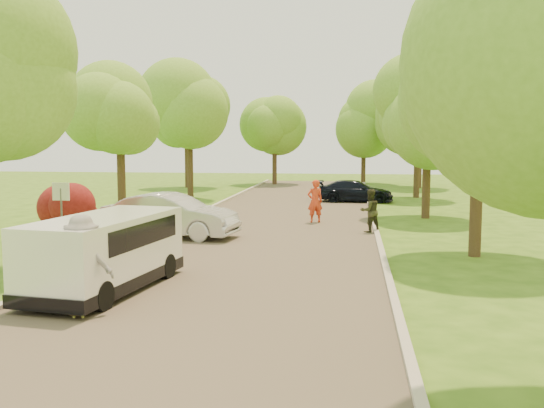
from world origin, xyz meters
The scene contains 22 objects.
ground centered at (0.00, 0.00, 0.00)m, with size 100.00×100.00×0.00m, color #355E16.
road centered at (0.00, 8.00, 0.01)m, with size 8.00×60.00×0.01m, color #4C4438.
curb_left centered at (-4.05, 8.00, 0.06)m, with size 0.18×60.00×0.12m, color #B2AD9E.
curb_right centered at (4.05, 8.00, 0.06)m, with size 0.18×60.00×0.12m, color #B2AD9E.
street_sign centered at (-5.80, 4.00, 1.56)m, with size 0.55×0.06×2.17m.
red_shrub centered at (-6.30, 5.50, 1.10)m, with size 1.70×1.70×1.95m.
tree_l_midb centered at (-6.81, 12.00, 4.59)m, with size 4.30×4.20×6.62m.
tree_l_far centered at (-6.39, 22.00, 5.47)m, with size 4.92×4.80×7.79m.
tree_r_mida centered at (7.02, 5.00, 5.54)m, with size 5.13×5.00×7.95m.
tree_r_midb centered at (6.60, 14.00, 4.88)m, with size 4.51×4.40×7.01m.
tree_r_far centered at (7.23, 24.00, 5.83)m, with size 5.33×5.20×8.34m.
tree_bg_a centered at (-8.78, 30.00, 5.31)m, with size 5.12×5.00×7.72m.
tree_bg_b centered at (8.22, 32.00, 5.54)m, with size 5.12×5.00×7.95m.
tree_bg_c centered at (-2.79, 34.00, 5.02)m, with size 4.92×4.80×7.33m.
tree_bg_d centered at (4.22, 36.00, 5.31)m, with size 5.12×5.00×7.72m.
minivan centered at (-2.49, -0.45, 0.92)m, with size 2.45×4.89×1.74m.
silver_sedan centered at (-3.30, 7.25, 0.79)m, with size 1.67×4.80×1.58m, color silver.
dark_sedan centered at (3.30, 20.82, 0.62)m, with size 1.72×4.24×1.23m, color black.
longboard centered at (-2.19, -2.33, 0.11)m, with size 0.40×1.00×0.11m.
skateboarder centered at (-2.19, -2.33, 1.07)m, with size 1.22×0.70×1.89m, color gray.
person_striped centered at (1.57, 11.83, 0.91)m, with size 0.67×0.44×1.83m, color red.
person_olive centered at (3.80, 9.38, 0.82)m, with size 0.80×0.62×1.65m, color #2C2E1C.
Camera 1 is at (3.12, -13.60, 3.47)m, focal length 40.00 mm.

